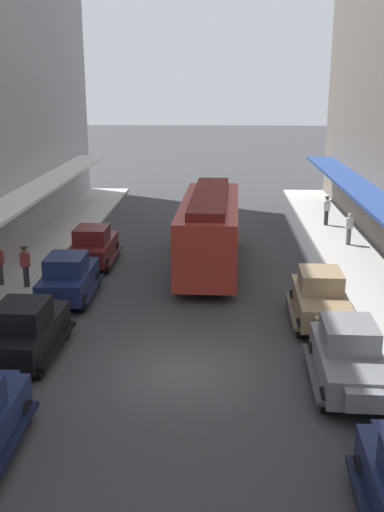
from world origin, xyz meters
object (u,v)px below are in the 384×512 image
pedestrian_0 (25,266)px  pedestrian_2 (349,229)px  parked_car_1 (349,356)px  parked_car_5 (93,245)px  parked_car_2 (68,276)px  streetcar (210,227)px  parked_car_3 (320,297)px  pedestrian_3 (327,210)px  parked_car_4 (26,328)px

pedestrian_0 → pedestrian_2: (14.47, 7.14, -0.02)m
parked_car_1 → parked_car_5: 14.61m
parked_car_2 → pedestrian_2: size_ratio=2.61×
parked_car_2 → streetcar: (5.42, 4.38, 0.96)m
parked_car_1 → parked_car_3: (-0.03, 4.69, 0.00)m
parked_car_5 → pedestrian_3: bearing=33.1°
parked_car_3 → parked_car_2: bearing=168.5°
parked_car_4 → pedestrian_0: size_ratio=2.57×
parked_car_4 → pedestrian_3: bearing=55.3°
parked_car_4 → parked_car_5: bearing=89.4°
streetcar → pedestrian_3: size_ratio=5.79×
parked_car_4 → parked_car_5: 9.71m
pedestrian_3 → pedestrian_2: bearing=-84.6°
parked_car_3 → streetcar: 7.52m
parked_car_4 → pedestrian_2: (12.54, 13.24, 0.05)m
parked_car_5 → parked_car_4: bearing=-90.6°
streetcar → parked_car_5: bearing=177.9°
parked_car_5 → pedestrian_3: size_ratio=2.55×
parked_car_2 → pedestrian_0: (-1.99, 0.97, 0.07)m
parked_car_2 → parked_car_4: same height
parked_car_2 → pedestrian_2: bearing=33.1°
pedestrian_0 → parked_car_2: bearing=-26.1°
parked_car_5 → pedestrian_2: 12.93m
parked_car_4 → parked_car_3: bearing=18.7°
parked_car_2 → parked_car_5: bearing=89.5°
parked_car_3 → pedestrian_3: bearing=79.5°
parked_car_1 → pedestrian_3: bearing=82.2°
streetcar → pedestrian_2: streetcar is taller
parked_car_3 → parked_car_4: size_ratio=1.00×
streetcar → pedestrian_3: (6.65, 8.04, -0.89)m
pedestrian_0 → pedestrian_3: size_ratio=1.00×
parked_car_5 → parked_car_2: bearing=-90.5°
parked_car_4 → parked_car_5: (0.11, 9.71, 0.00)m
pedestrian_2 → pedestrian_3: bearing=95.4°
pedestrian_2 → parked_car_4: bearing=-133.4°
streetcar → parked_car_1: bearing=-69.9°
parked_car_2 → pedestrian_3: bearing=45.8°
parked_car_4 → pedestrian_2: bearing=46.6°
pedestrian_0 → parked_car_3: bearing=-14.2°
parked_car_4 → streetcar: streetcar is taller
parked_car_3 → pedestrian_2: size_ratio=2.62×
pedestrian_3 → parked_car_5: bearing=-146.9°
pedestrian_2 → pedestrian_3: (-0.41, 4.30, 0.02)m
parked_car_1 → pedestrian_0: size_ratio=2.57×
parked_car_3 → streetcar: size_ratio=0.44×
parked_car_5 → parked_car_1: bearing=-49.9°
pedestrian_0 → parked_car_4: bearing=-72.5°
pedestrian_3 → streetcar: bearing=-129.6°
parked_car_1 → parked_car_3: 4.69m
parked_car_3 → pedestrian_3: size_ratio=2.57×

